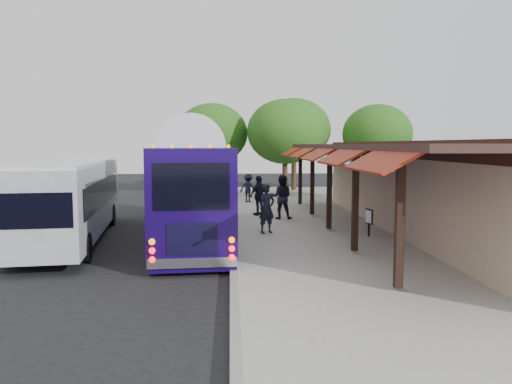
# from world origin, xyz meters

# --- Properties ---
(ground) EXTENTS (90.00, 90.00, 0.00)m
(ground) POSITION_xyz_m (0.00, 0.00, 0.00)
(ground) COLOR black
(ground) RESTS_ON ground
(sidewalk) EXTENTS (10.00, 40.00, 0.15)m
(sidewalk) POSITION_xyz_m (5.00, 4.00, 0.07)
(sidewalk) COLOR #9E9B93
(sidewalk) RESTS_ON ground
(curb) EXTENTS (0.20, 40.00, 0.16)m
(curb) POSITION_xyz_m (0.05, 4.00, 0.07)
(curb) COLOR gray
(curb) RESTS_ON ground
(station_shelter) EXTENTS (8.15, 20.00, 3.60)m
(station_shelter) POSITION_xyz_m (8.38, 4.00, 1.85)
(station_shelter) COLOR tan
(station_shelter) RESTS_ON ground
(coach_bus) EXTENTS (3.24, 11.45, 3.62)m
(coach_bus) POSITION_xyz_m (-1.45, 3.51, 1.95)
(coach_bus) COLOR #17064B
(coach_bus) RESTS_ON ground
(city_bus) EXTENTS (3.65, 10.93, 2.88)m
(city_bus) POSITION_xyz_m (-5.83, 3.37, 1.59)
(city_bus) COLOR #93969B
(city_bus) RESTS_ON ground
(ped_a) EXTENTS (0.81, 0.73, 1.86)m
(ped_a) POSITION_xyz_m (1.34, 3.58, 1.08)
(ped_a) COLOR black
(ped_a) RESTS_ON sidewalk
(ped_b) EXTENTS (1.06, 0.88, 1.97)m
(ped_b) POSITION_xyz_m (2.26, 7.15, 1.14)
(ped_b) COLOR black
(ped_b) RESTS_ON sidewalk
(ped_c) EXTENTS (1.14, 1.05, 1.87)m
(ped_c) POSITION_xyz_m (1.33, 8.34, 1.09)
(ped_c) COLOR black
(ped_c) RESTS_ON sidewalk
(ped_d) EXTENTS (1.22, 1.00, 1.64)m
(ped_d) POSITION_xyz_m (1.01, 13.74, 0.97)
(ped_d) COLOR black
(ped_d) RESTS_ON sidewalk
(sign_board) EXTENTS (0.16, 0.45, 1.01)m
(sign_board) POSITION_xyz_m (4.98, 2.68, 0.83)
(sign_board) COLOR black
(sign_board) RESTS_ON sidewalk
(tree_left) EXTENTS (5.06, 5.06, 6.48)m
(tree_left) POSITION_xyz_m (3.62, 18.11, 4.32)
(tree_left) COLOR #382314
(tree_left) RESTS_ON ground
(tree_mid) EXTENTS (5.34, 5.34, 6.83)m
(tree_mid) POSITION_xyz_m (4.64, 21.50, 4.56)
(tree_mid) COLOR #382314
(tree_mid) RESTS_ON ground
(tree_right) EXTENTS (4.95, 4.95, 6.34)m
(tree_right) POSITION_xyz_m (10.48, 20.40, 4.22)
(tree_right) COLOR #382314
(tree_right) RESTS_ON ground
(tree_far) EXTENTS (4.95, 4.95, 6.33)m
(tree_far) POSITION_xyz_m (-1.27, 20.06, 4.22)
(tree_far) COLOR #382314
(tree_far) RESTS_ON ground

